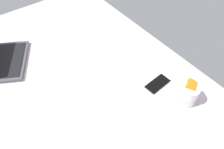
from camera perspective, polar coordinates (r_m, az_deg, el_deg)
bed_mattress at (r=128.69cm, az=-11.92°, el=-5.99°), size 180.00×140.00×18.00cm
snack_cup at (r=115.47cm, az=19.41°, el=-4.88°), size 9.73×9.36×13.25cm
cell_phone at (r=122.76cm, az=11.84°, el=-2.37°), size 7.94×14.52×0.80cm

